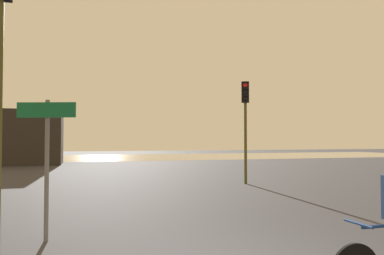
{
  "coord_description": "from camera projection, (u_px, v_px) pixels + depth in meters",
  "views": [
    {
      "loc": [
        -2.41,
        -4.78,
        1.85
      ],
      "look_at": [
        0.5,
        5.0,
        2.2
      ],
      "focal_mm": 35.0,
      "sensor_mm": 36.0,
      "label": 1
    }
  ],
  "objects": [
    {
      "name": "traffic_light_far_right",
      "position": [
        245.0,
        113.0,
        15.99
      ],
      "size": [
        0.39,
        0.41,
        4.36
      ],
      "rotation": [
        0.0,
        0.0,
        2.69
      ],
      "color": "#4C4719",
      "rests_on": "ground"
    },
    {
      "name": "water_strip",
      "position": [
        104.0,
        157.0,
        40.04
      ],
      "size": [
        80.0,
        16.0,
        0.01
      ],
      "primitive_type": "cube",
      "color": "#9E937F",
      "rests_on": "ground"
    },
    {
      "name": "direction_sign_post",
      "position": [
        47.0,
        149.0,
        6.88
      ],
      "size": [
        1.05,
        0.39,
        2.6
      ],
      "rotation": [
        0.0,
        0.0,
        2.81
      ],
      "color": "slate",
      "rests_on": "ground"
    },
    {
      "name": "distant_building",
      "position": [
        0.0,
        137.0,
        28.17
      ],
      "size": [
        8.94,
        4.0,
        4.12
      ],
      "primitive_type": "cube",
      "color": "#2D2823",
      "rests_on": "ground"
    }
  ]
}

